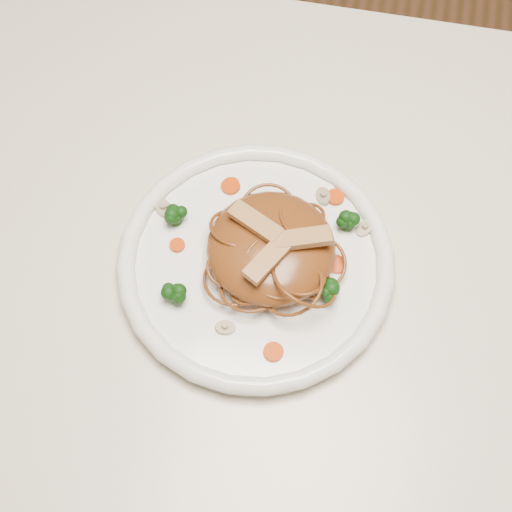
# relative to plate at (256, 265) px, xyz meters

# --- Properties ---
(ground) EXTENTS (4.00, 4.00, 0.00)m
(ground) POSITION_rel_plate_xyz_m (0.08, 0.01, -0.76)
(ground) COLOR brown
(ground) RESTS_ON ground
(table) EXTENTS (1.20, 0.80, 0.75)m
(table) POSITION_rel_plate_xyz_m (0.08, 0.01, -0.11)
(table) COLOR beige
(table) RESTS_ON ground
(plate) EXTENTS (0.33, 0.33, 0.02)m
(plate) POSITION_rel_plate_xyz_m (0.00, 0.00, 0.00)
(plate) COLOR white
(plate) RESTS_ON table
(noodle_mound) EXTENTS (0.18, 0.18, 0.04)m
(noodle_mound) POSITION_rel_plate_xyz_m (0.01, 0.01, 0.03)
(noodle_mound) COLOR brown
(noodle_mound) RESTS_ON plate
(chicken_a) EXTENTS (0.06, 0.04, 0.01)m
(chicken_a) POSITION_rel_plate_xyz_m (0.05, 0.01, 0.06)
(chicken_a) COLOR tan
(chicken_a) RESTS_ON noodle_mound
(chicken_b) EXTENTS (0.06, 0.05, 0.01)m
(chicken_b) POSITION_rel_plate_xyz_m (-0.00, 0.02, 0.06)
(chicken_b) COLOR tan
(chicken_b) RESTS_ON noodle_mound
(chicken_c) EXTENTS (0.05, 0.06, 0.01)m
(chicken_c) POSITION_rel_plate_xyz_m (0.02, -0.02, 0.06)
(chicken_c) COLOR tan
(chicken_c) RESTS_ON noodle_mound
(broccoli_0) EXTENTS (0.03, 0.03, 0.03)m
(broccoli_0) POSITION_rel_plate_xyz_m (0.09, 0.06, 0.02)
(broccoli_0) COLOR #0E3F0D
(broccoli_0) RESTS_ON plate
(broccoli_1) EXTENTS (0.03, 0.03, 0.03)m
(broccoli_1) POSITION_rel_plate_xyz_m (-0.10, 0.03, 0.02)
(broccoli_1) COLOR #0E3F0D
(broccoli_1) RESTS_ON plate
(broccoli_2) EXTENTS (0.04, 0.04, 0.03)m
(broccoli_2) POSITION_rel_plate_xyz_m (-0.08, -0.06, 0.02)
(broccoli_2) COLOR #0E3F0D
(broccoli_2) RESTS_ON plate
(broccoli_3) EXTENTS (0.03, 0.03, 0.03)m
(broccoli_3) POSITION_rel_plate_xyz_m (0.08, -0.03, 0.02)
(broccoli_3) COLOR #0E3F0D
(broccoli_3) RESTS_ON plate
(carrot_0) EXTENTS (0.02, 0.02, 0.00)m
(carrot_0) POSITION_rel_plate_xyz_m (0.07, 0.10, 0.01)
(carrot_0) COLOR #ED4008
(carrot_0) RESTS_ON plate
(carrot_1) EXTENTS (0.02, 0.02, 0.00)m
(carrot_1) POSITION_rel_plate_xyz_m (-0.09, 0.00, 0.01)
(carrot_1) COLOR #ED4008
(carrot_1) RESTS_ON plate
(carrot_2) EXTENTS (0.02, 0.02, 0.00)m
(carrot_2) POSITION_rel_plate_xyz_m (0.09, 0.01, 0.01)
(carrot_2) COLOR #ED4008
(carrot_2) RESTS_ON plate
(carrot_3) EXTENTS (0.03, 0.03, 0.00)m
(carrot_3) POSITION_rel_plate_xyz_m (-0.05, 0.09, 0.01)
(carrot_3) COLOR #ED4008
(carrot_3) RESTS_ON plate
(carrot_4) EXTENTS (0.03, 0.03, 0.00)m
(carrot_4) POSITION_rel_plate_xyz_m (0.04, -0.10, 0.01)
(carrot_4) COLOR #ED4008
(carrot_4) RESTS_ON plate
(mushroom_0) EXTENTS (0.03, 0.03, 0.01)m
(mushroom_0) POSITION_rel_plate_xyz_m (-0.02, -0.08, 0.01)
(mushroom_0) COLOR #BDAF8D
(mushroom_0) RESTS_ON plate
(mushroom_1) EXTENTS (0.03, 0.03, 0.01)m
(mushroom_1) POSITION_rel_plate_xyz_m (0.11, 0.06, 0.01)
(mushroom_1) COLOR #BDAF8D
(mushroom_1) RESTS_ON plate
(mushroom_2) EXTENTS (0.03, 0.03, 0.01)m
(mushroom_2) POSITION_rel_plate_xyz_m (-0.12, 0.04, 0.01)
(mushroom_2) COLOR #BDAF8D
(mushroom_2) RESTS_ON plate
(mushroom_3) EXTENTS (0.03, 0.03, 0.01)m
(mushroom_3) POSITION_rel_plate_xyz_m (0.06, 0.09, 0.01)
(mushroom_3) COLOR #BDAF8D
(mushroom_3) RESTS_ON plate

